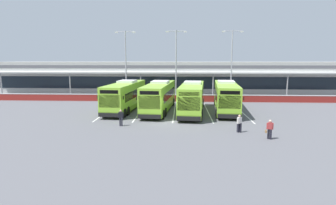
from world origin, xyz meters
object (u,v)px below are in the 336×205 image
lamp_post_west (126,61)px  pedestrian_child (121,117)px  lamp_post_east (232,61)px  coach_bus_left_centre (159,97)px  coach_bus_leftmost (125,96)px  coach_bus_centre (192,98)px  pedestrian_in_dark_coat (239,123)px  lamp_post_centre (176,61)px  pedestrian_with_handbag (270,129)px  coach_bus_right_centre (226,97)px

lamp_post_west → pedestrian_child: bearing=-80.5°
lamp_post_west → lamp_post_east: (16.90, -0.23, 0.00)m
coach_bus_left_centre → lamp_post_east: size_ratio=1.12×
pedestrian_child → lamp_post_west: lamp_post_west is taller
coach_bus_leftmost → coach_bus_centre: bearing=-9.2°
lamp_post_east → lamp_post_west: bearing=179.2°
coach_bus_leftmost → pedestrian_in_dark_coat: bearing=-40.5°
coach_bus_leftmost → coach_bus_left_centre: bearing=-7.9°
pedestrian_child → lamp_post_centre: size_ratio=0.15×
pedestrian_in_dark_coat → pedestrian_child: same height
lamp_post_centre → coach_bus_centre: bearing=-78.6°
lamp_post_centre → lamp_post_east: bearing=1.3°
coach_bus_leftmost → pedestrian_in_dark_coat: 16.36m
pedestrian_child → pedestrian_with_handbag: bearing=-16.7°
coach_bus_centre → pedestrian_child: bearing=-134.5°
coach_bus_leftmost → coach_bus_right_centre: size_ratio=1.00×
coach_bus_right_centre → coach_bus_centre: bearing=-162.6°
coach_bus_leftmost → coach_bus_right_centre: (12.81, -0.03, 0.00)m
coach_bus_left_centre → lamp_post_west: lamp_post_west is taller
pedestrian_child → lamp_post_west: 19.76m
lamp_post_west → coach_bus_left_centre: bearing=-59.6°
pedestrian_child → coach_bus_left_centre: bearing=69.0°
pedestrian_in_dark_coat → lamp_post_centre: 21.82m
coach_bus_centre → lamp_post_centre: lamp_post_centre is taller
coach_bus_left_centre → pedestrian_child: bearing=-111.0°
pedestrian_child → lamp_post_west: (-3.15, 18.74, 5.42)m
pedestrian_with_handbag → lamp_post_east: size_ratio=0.15×
pedestrian_child → lamp_post_centre: bearing=74.8°
coach_bus_centre → pedestrian_child: (-7.21, -7.33, -0.91)m
coach_bus_centre → pedestrian_in_dark_coat: size_ratio=7.61×
coach_bus_leftmost → coach_bus_left_centre: same height
pedestrian_in_dark_coat → pedestrian_with_handbag: bearing=-44.9°
coach_bus_right_centre → coach_bus_leftmost: bearing=179.9°
coach_bus_left_centre → pedestrian_with_handbag: coach_bus_left_centre is taller
pedestrian_with_handbag → pedestrian_child: same height
coach_bus_left_centre → coach_bus_right_centre: size_ratio=1.00×
lamp_post_west → lamp_post_centre: bearing=-3.0°
coach_bus_leftmost → pedestrian_with_handbag: coach_bus_leftmost is taller
coach_bus_right_centre → pedestrian_in_dark_coat: 10.63m
coach_bus_centre → lamp_post_east: size_ratio=1.12×
coach_bus_right_centre → pedestrian_in_dark_coat: coach_bus_right_centre is taller
coach_bus_left_centre → lamp_post_east: (10.64, 10.41, 4.50)m
coach_bus_left_centre → coach_bus_right_centre: 8.43m
coach_bus_centre → coach_bus_left_centre: bearing=169.3°
pedestrian_with_handbag → lamp_post_centre: lamp_post_centre is taller
coach_bus_centre → coach_bus_right_centre: same height
coach_bus_leftmost → lamp_post_west: bearing=100.5°
pedestrian_with_handbag → pedestrian_in_dark_coat: 2.89m
lamp_post_west → coach_bus_leftmost: bearing=-79.5°
pedestrian_with_handbag → coach_bus_leftmost: bearing=138.8°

